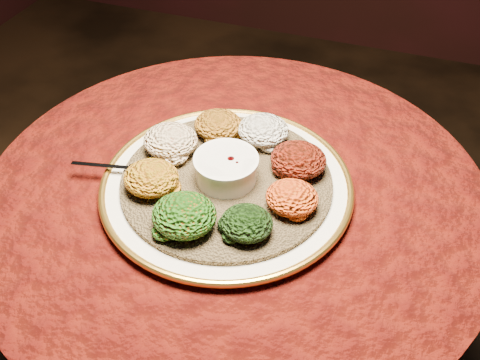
% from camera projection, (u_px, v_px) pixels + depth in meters
% --- Properties ---
extents(table, '(0.96, 0.96, 0.73)m').
position_uv_depth(table, '(235.00, 245.00, 1.14)').
color(table, black).
rests_on(table, ground).
extents(platter, '(0.54, 0.54, 0.02)m').
position_uv_depth(platter, '(227.00, 185.00, 0.99)').
color(platter, beige).
rests_on(platter, table).
extents(injera, '(0.45, 0.45, 0.01)m').
position_uv_depth(injera, '(226.00, 181.00, 0.99)').
color(injera, brown).
rests_on(injera, platter).
extents(stew_bowl, '(0.12, 0.12, 0.05)m').
position_uv_depth(stew_bowl, '(226.00, 167.00, 0.96)').
color(stew_bowl, silver).
rests_on(stew_bowl, injera).
extents(spoon, '(0.15, 0.05, 0.01)m').
position_uv_depth(spoon, '(133.00, 168.00, 1.00)').
color(spoon, silver).
rests_on(spoon, injera).
extents(portion_ayib, '(0.10, 0.10, 0.05)m').
position_uv_depth(portion_ayib, '(263.00, 130.00, 1.05)').
color(portion_ayib, silver).
rests_on(portion_ayib, injera).
extents(portion_kitfo, '(0.10, 0.10, 0.05)m').
position_uv_depth(portion_kitfo, '(298.00, 160.00, 0.98)').
color(portion_kitfo, black).
rests_on(portion_kitfo, injera).
extents(portion_tikil, '(0.09, 0.09, 0.04)m').
position_uv_depth(portion_tikil, '(292.00, 198.00, 0.92)').
color(portion_tikil, '#B1620E').
rests_on(portion_tikil, injera).
extents(portion_gomen, '(0.09, 0.08, 0.04)m').
position_uv_depth(portion_gomen, '(247.00, 223.00, 0.87)').
color(portion_gomen, black).
rests_on(portion_gomen, injera).
extents(portion_mixveg, '(0.11, 0.10, 0.05)m').
position_uv_depth(portion_mixveg, '(184.00, 215.00, 0.88)').
color(portion_mixveg, '#A1370A').
rests_on(portion_mixveg, injera).
extents(portion_kik, '(0.10, 0.09, 0.05)m').
position_uv_depth(portion_kik, '(151.00, 178.00, 0.95)').
color(portion_kik, '#A4580E').
rests_on(portion_kik, injera).
extents(portion_timatim, '(0.11, 0.10, 0.05)m').
position_uv_depth(portion_timatim, '(171.00, 141.00, 1.03)').
color(portion_timatim, maroon).
rests_on(portion_timatim, injera).
extents(portion_shiro, '(0.10, 0.09, 0.05)m').
position_uv_depth(portion_shiro, '(218.00, 125.00, 1.07)').
color(portion_shiro, '#8A4C10').
rests_on(portion_shiro, injera).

